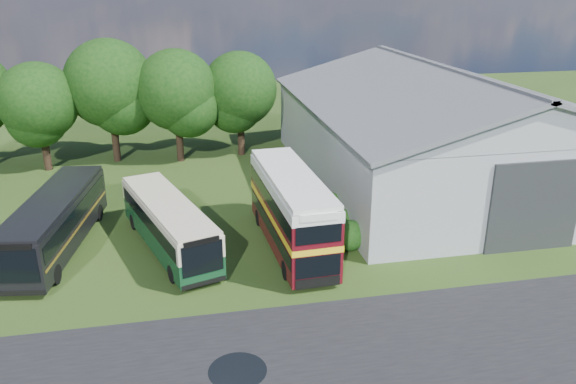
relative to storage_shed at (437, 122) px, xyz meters
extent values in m
plane|color=#243D13|center=(-15.00, -15.98, -4.17)|extent=(120.00, 120.00, 0.00)
cube|color=black|center=(-12.00, -18.98, -4.17)|extent=(60.00, 8.00, 0.02)
cylinder|color=black|center=(-16.50, -18.98, -4.17)|extent=(2.20, 2.20, 0.01)
cube|color=gray|center=(0.00, 0.02, -1.42)|extent=(18.00, 24.00, 5.50)
cube|color=#2D3033|center=(0.00, -12.06, -1.67)|extent=(5.20, 0.18, 5.00)
cylinder|color=black|center=(-28.00, 7.52, -2.64)|extent=(0.56, 0.56, 3.06)
sphere|color=black|center=(-28.00, 7.52, 1.10)|extent=(5.78, 5.78, 5.78)
cylinder|color=black|center=(-23.00, 8.82, -2.37)|extent=(0.56, 0.56, 3.60)
sphere|color=black|center=(-23.00, 8.82, 2.03)|extent=(6.80, 6.80, 6.80)
cylinder|color=black|center=(-18.00, 7.82, -2.51)|extent=(0.56, 0.56, 3.31)
sphere|color=black|center=(-18.00, 7.82, 1.54)|extent=(6.26, 6.26, 6.26)
cylinder|color=black|center=(-13.00, 8.62, -2.58)|extent=(0.56, 0.56, 3.17)
sphere|color=black|center=(-13.00, 8.62, 1.29)|extent=(5.98, 5.98, 5.98)
sphere|color=#194714|center=(-9.40, -9.98, -4.17)|extent=(1.70, 1.70, 1.70)
sphere|color=#194714|center=(-9.40, -7.98, -4.17)|extent=(1.60, 1.60, 1.60)
sphere|color=#194714|center=(-9.40, -5.98, -4.17)|extent=(1.80, 1.80, 1.80)
cube|color=#0E341C|center=(-18.90, -8.16, -2.65)|extent=(5.29, 10.26, 2.50)
cube|color=#4C0A12|center=(-12.46, -9.24, -1.91)|extent=(2.99, 9.93, 3.93)
cube|color=black|center=(-24.78, -6.92, -2.53)|extent=(4.10, 11.05, 2.68)
camera|label=1|loc=(-18.03, -36.16, 9.46)|focal=35.00mm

